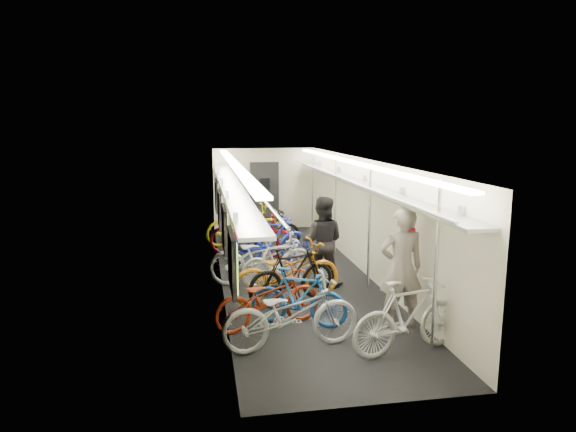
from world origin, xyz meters
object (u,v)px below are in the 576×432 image
object	(u,v)px
bicycle_0	(291,314)
backpack	(410,239)
bicycle_1	(299,297)
passenger_mid	(322,241)
passenger_near	(401,268)

from	to	relation	value
bicycle_0	backpack	distance (m)	2.44
bicycle_1	passenger_mid	xyz separation A→B (m)	(0.83, 1.94, 0.41)
bicycle_0	bicycle_1	size ratio (longest dim) A/B	1.26
bicycle_1	passenger_mid	size ratio (longest dim) A/B	0.88
passenger_mid	bicycle_0	bearing A→B (deg)	89.66
bicycle_0	passenger_mid	distance (m)	2.97
passenger_near	passenger_mid	world-z (taller)	passenger_near
passenger_near	passenger_mid	distance (m)	2.35
bicycle_1	passenger_near	xyz separation A→B (m)	(1.53, -0.30, 0.48)
bicycle_1	backpack	xyz separation A→B (m)	(1.86, 0.14, 0.81)
passenger_near	backpack	distance (m)	0.64
passenger_mid	backpack	distance (m)	2.11
passenger_near	bicycle_1	bearing A→B (deg)	-9.93
passenger_near	backpack	xyz separation A→B (m)	(0.32, 0.44, 0.33)
bicycle_1	passenger_near	size ratio (longest dim) A/B	0.82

